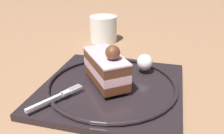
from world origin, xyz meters
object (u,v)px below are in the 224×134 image
(drink_glass_far, at_px, (103,30))
(fork, at_px, (57,97))
(dessert_plate, at_px, (112,87))
(whipped_cream_dollop, at_px, (145,62))
(cake_slice, at_px, (108,67))

(drink_glass_far, bearing_deg, fork, -7.72)
(dessert_plate, xyz_separation_m, drink_glass_far, (-0.28, -0.04, 0.02))
(dessert_plate, bearing_deg, fork, -55.63)
(dessert_plate, relative_size, whipped_cream_dollop, 9.10)
(dessert_plate, relative_size, cake_slice, 2.47)
(dessert_plate, distance_m, cake_slice, 0.04)
(cake_slice, bearing_deg, fork, -51.57)
(fork, bearing_deg, cake_slice, 128.43)
(dessert_plate, height_order, drink_glass_far, drink_glass_far)
(fork, bearing_deg, whipped_cream_dollop, 127.44)
(fork, bearing_deg, drink_glass_far, 172.28)
(whipped_cream_dollop, xyz_separation_m, drink_glass_far, (-0.23, -0.10, -0.00))
(whipped_cream_dollop, relative_size, fork, 0.39)
(cake_slice, distance_m, whipped_cream_dollop, 0.09)
(dessert_plate, xyz_separation_m, cake_slice, (-0.00, -0.01, 0.04))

